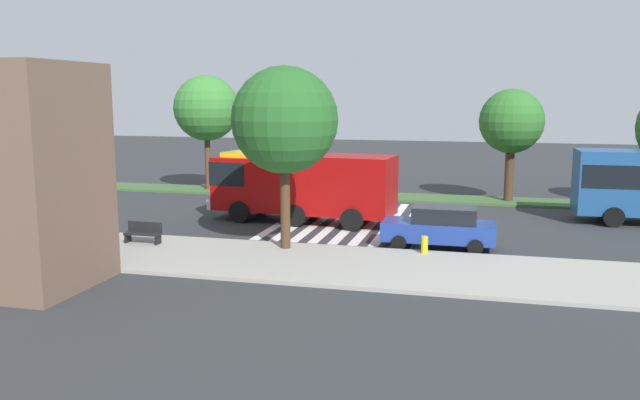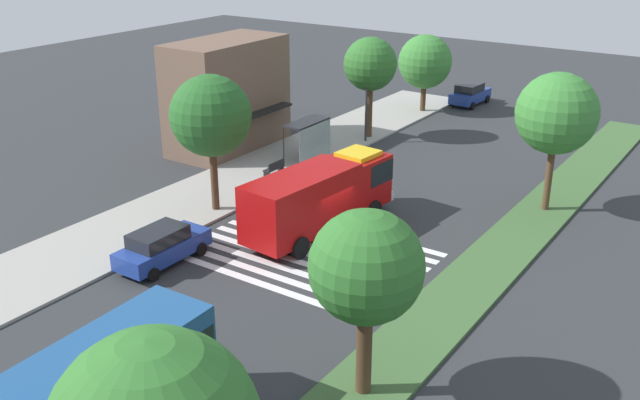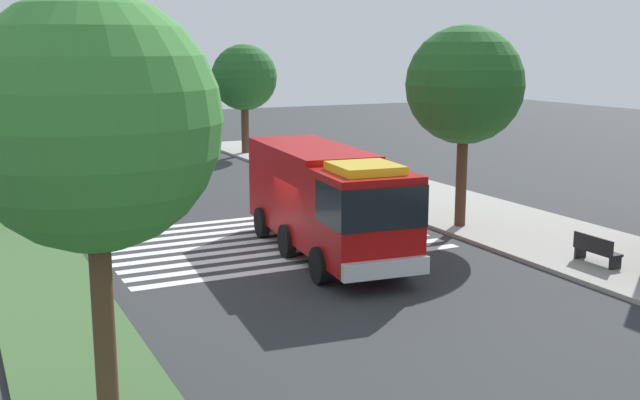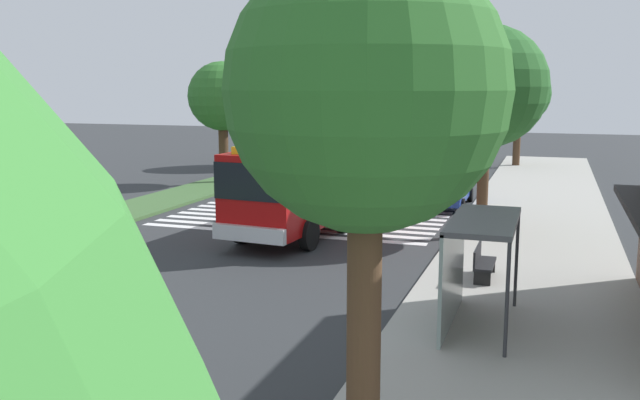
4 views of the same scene
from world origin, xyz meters
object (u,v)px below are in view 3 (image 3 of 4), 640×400
Objects in this scene: sidewalk_tree_west at (465,86)px; median_tree_center at (92,124)px; transit_bus at (97,137)px; median_tree_west at (5,98)px; sidewalk_tree_far_west at (244,78)px; bench_near_shelter at (596,250)px; parked_car_west at (334,184)px; fire_hydrant at (373,192)px; fire_truck at (328,197)px.

median_tree_center reaches higher than sidewalk_tree_west.
transit_bus is 28.90m from median_tree_center.
median_tree_west is at bearing -121.75° from sidewalk_tree_west.
sidewalk_tree_far_west is at bearing 180.00° from sidewalk_tree_west.
median_tree_center reaches higher than bench_near_shelter.
sidewalk_tree_west is 1.12× the size of median_tree_west.
parked_car_west is 21.35m from median_tree_center.
bench_near_shelter is at bearing 5.54° from fire_hydrant.
fire_truck is at bearing 135.20° from median_tree_center.
median_tree_center reaches higher than fire_hydrant.
transit_bus reaches higher than parked_car_west.
fire_truck reaches higher than fire_hydrant.
sidewalk_tree_far_west is at bearing 172.60° from parked_car_west.
sidewalk_tree_west reaches higher than median_tree_west.
bench_near_shelter is at bearing -157.61° from transit_bus.
bench_near_shelter reaches higher than fire_hydrant.
transit_bus is 26.61m from bench_near_shelter.
transit_bus is 1.65× the size of sidewalk_tree_far_west.
sidewalk_tree_far_west is (-29.24, -0.65, 4.31)m from bench_near_shelter.
parked_car_west is at bearing -167.03° from bench_near_shelter.
sidewalk_tree_west is at bearing 107.27° from fire_truck.
transit_bus reaches higher than bench_near_shelter.
median_tree_center is (10.19, -15.10, 0.13)m from sidewalk_tree_west.
parked_car_west is 1.82m from fire_hydrant.
transit_bus is 10.40m from median_tree_west.
median_tree_center is at bearing -24.43° from sidewalk_tree_far_west.
parked_car_west reaches higher than bench_near_shelter.
bench_near_shelter is 0.21× the size of sidewalk_tree_west.
transit_bus is 7.10× the size of bench_near_shelter.
fire_hydrant is (12.39, 9.63, -1.69)m from transit_bus.
transit_bus is at bearing -63.91° from sidewalk_tree_far_west.
transit_bus is (-19.38, -3.86, 0.19)m from fire_truck.
fire_truck reaches higher than bench_near_shelter.
fire_truck is 1.41× the size of sidewalk_tree_far_west.
sidewalk_tree_far_west is 1.03× the size of median_tree_west.
transit_bus reaches higher than fire_hydrant.
sidewalk_tree_west reaches higher than sidewalk_tree_far_west.
fire_hydrant is at bearing -143.70° from transit_bus.
bench_near_shelter is (12.38, 2.85, -0.32)m from parked_car_west.
fire_truck is 6.07× the size of bench_near_shelter.
median_tree_center is 10.86× the size of fire_hydrant.
transit_bus reaches higher than fire_truck.
sidewalk_tree_far_west is 17.91m from fire_hydrant.
parked_car_west is 12.71m from bench_near_shelter.
parked_car_west is 0.42× the size of transit_bus.
median_tree_center reaches higher than sidewalk_tree_far_west.
median_tree_center reaches higher than transit_bus.
fire_hydrant is at bearing -1.65° from sidewalk_tree_far_west.
sidewalk_tree_far_west is at bearing -65.48° from transit_bus.
median_tree_center is at bearing -75.77° from bench_near_shelter.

